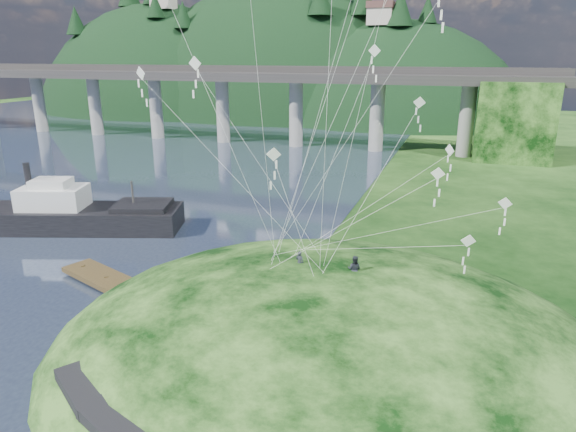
% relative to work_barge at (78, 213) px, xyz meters
% --- Properties ---
extents(ground, '(320.00, 320.00, 0.00)m').
position_rel_work_barge_xyz_m(ground, '(21.90, -15.59, -1.73)').
color(ground, black).
rests_on(ground, ground).
extents(grass_hill, '(36.00, 32.00, 13.00)m').
position_rel_work_barge_xyz_m(grass_hill, '(29.90, -13.59, -3.23)').
color(grass_hill, black).
rests_on(grass_hill, ground).
extents(bridge, '(160.00, 11.00, 15.00)m').
position_rel_work_barge_xyz_m(bridge, '(-4.56, 54.47, 7.97)').
color(bridge, '#2D2B2B').
rests_on(bridge, ground).
extents(far_ridge, '(153.00, 70.00, 94.50)m').
position_rel_work_barge_xyz_m(far_ridge, '(-21.68, 106.58, -9.17)').
color(far_ridge, black).
rests_on(far_ridge, ground).
extents(work_barge, '(20.47, 11.26, 6.92)m').
position_rel_work_barge_xyz_m(work_barge, '(0.00, 0.00, 0.00)').
color(work_barge, black).
rests_on(work_barge, ground).
extents(wooden_dock, '(15.73, 7.80, 1.13)m').
position_rel_work_barge_xyz_m(wooden_dock, '(14.38, -11.39, -1.24)').
color(wooden_dock, '#3A2C17').
rests_on(wooden_dock, ground).
extents(kite_flyers, '(4.18, 0.73, 1.75)m').
position_rel_work_barge_xyz_m(kite_flyers, '(30.12, -12.14, 4.05)').
color(kite_flyers, '#272B34').
rests_on(kite_flyers, ground).
extents(kite_swarm, '(20.36, 12.74, 21.21)m').
position_rel_work_barge_xyz_m(kite_swarm, '(30.71, -12.33, 16.40)').
color(kite_swarm, white).
rests_on(kite_swarm, ground).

